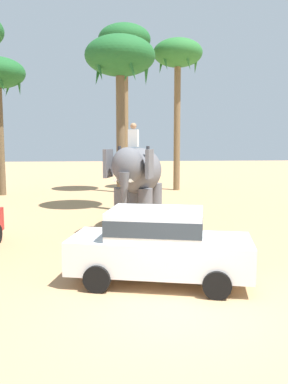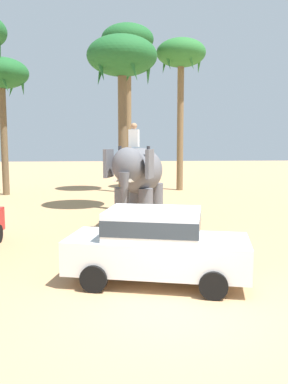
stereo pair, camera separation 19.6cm
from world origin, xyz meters
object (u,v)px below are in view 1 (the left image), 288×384
palm_tree_leaning_seaward (120,61)px  elephant_with_mahout (138,176)px  palm_tree_behind_elephant (178,59)px  palm_tree_near_hut (124,46)px  car_sedan_foreground (159,243)px

palm_tree_leaning_seaward → elephant_with_mahout: bearing=-83.6°
palm_tree_behind_elephant → palm_tree_leaning_seaward: 8.94m
elephant_with_mahout → palm_tree_leaning_seaward: 6.38m
palm_tree_behind_elephant → palm_tree_near_hut: size_ratio=0.95×
elephant_with_mahout → palm_tree_behind_elephant: size_ratio=0.41×
palm_tree_behind_elephant → elephant_with_mahout: bearing=-106.8°
palm_tree_behind_elephant → palm_tree_leaning_seaward: size_ratio=1.23×
elephant_with_mahout → palm_tree_behind_elephant: 14.05m
elephant_with_mahout → palm_tree_behind_elephant: bearing=73.2°
palm_tree_leaning_seaward → palm_tree_behind_elephant: bearing=62.6°
car_sedan_foreground → palm_tree_near_hut: (0.06, 16.59, 8.09)m
palm_tree_near_hut → palm_tree_leaning_seaward: (-0.53, -6.66, -2.15)m
elephant_with_mahout → palm_tree_near_hut: (0.07, 10.75, 7.03)m
palm_tree_behind_elephant → palm_tree_leaning_seaward: (-4.04, -7.79, -1.71)m
palm_tree_behind_elephant → palm_tree_near_hut: 3.71m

